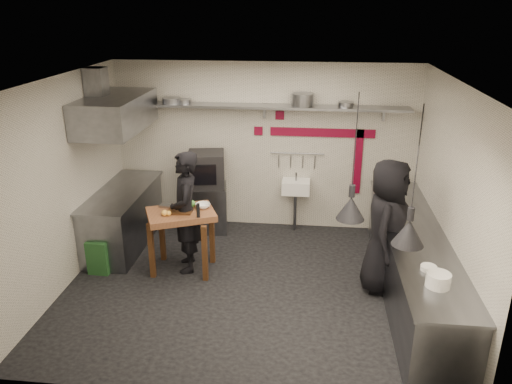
# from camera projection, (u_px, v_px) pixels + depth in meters

# --- Properties ---
(floor) EXTENTS (5.00, 5.00, 0.00)m
(floor) POSITION_uv_depth(u_px,v_px,m) (249.00, 286.00, 6.90)
(floor) COLOR black
(floor) RESTS_ON ground
(ceiling) EXTENTS (5.00, 5.00, 0.00)m
(ceiling) POSITION_uv_depth(u_px,v_px,m) (248.00, 81.00, 5.90)
(ceiling) COLOR silver
(ceiling) RESTS_ON floor
(wall_back) EXTENTS (5.00, 0.04, 2.80)m
(wall_back) POSITION_uv_depth(u_px,v_px,m) (264.00, 147.00, 8.35)
(wall_back) COLOR beige
(wall_back) RESTS_ON floor
(wall_front) EXTENTS (5.00, 0.04, 2.80)m
(wall_front) POSITION_uv_depth(u_px,v_px,m) (220.00, 274.00, 4.45)
(wall_front) COLOR beige
(wall_front) RESTS_ON floor
(wall_left) EXTENTS (0.04, 4.20, 2.80)m
(wall_left) POSITION_uv_depth(u_px,v_px,m) (63.00, 184.00, 6.66)
(wall_left) COLOR beige
(wall_left) RESTS_ON floor
(wall_right) EXTENTS (0.04, 4.20, 2.80)m
(wall_right) POSITION_uv_depth(u_px,v_px,m) (450.00, 199.00, 6.14)
(wall_right) COLOR beige
(wall_right) RESTS_ON floor
(red_band_horiz) EXTENTS (1.70, 0.02, 0.14)m
(red_band_horiz) POSITION_uv_depth(u_px,v_px,m) (322.00, 133.00, 8.13)
(red_band_horiz) COLOR maroon
(red_band_horiz) RESTS_ON wall_back
(red_band_vert) EXTENTS (0.14, 0.02, 1.10)m
(red_band_vert) POSITION_uv_depth(u_px,v_px,m) (357.00, 162.00, 8.24)
(red_band_vert) COLOR maroon
(red_band_vert) RESTS_ON wall_back
(red_tile_a) EXTENTS (0.14, 0.02, 0.14)m
(red_tile_a) POSITION_uv_depth(u_px,v_px,m) (280.00, 115.00, 8.10)
(red_tile_a) COLOR maroon
(red_tile_a) RESTS_ON wall_back
(red_tile_b) EXTENTS (0.14, 0.02, 0.14)m
(red_tile_b) POSITION_uv_depth(u_px,v_px,m) (258.00, 131.00, 8.24)
(red_tile_b) COLOR maroon
(red_tile_b) RESTS_ON wall_back
(back_shelf) EXTENTS (4.60, 0.34, 0.04)m
(back_shelf) POSITION_uv_depth(u_px,v_px,m) (264.00, 106.00, 7.92)
(back_shelf) COLOR slate
(back_shelf) RESTS_ON wall_back
(shelf_bracket_left) EXTENTS (0.04, 0.06, 0.24)m
(shelf_bracket_left) POSITION_uv_depth(u_px,v_px,m) (151.00, 108.00, 8.29)
(shelf_bracket_left) COLOR slate
(shelf_bracket_left) RESTS_ON wall_back
(shelf_bracket_mid) EXTENTS (0.04, 0.06, 0.24)m
(shelf_bracket_mid) POSITION_uv_depth(u_px,v_px,m) (264.00, 111.00, 8.10)
(shelf_bracket_mid) COLOR slate
(shelf_bracket_mid) RESTS_ON wall_back
(shelf_bracket_right) EXTENTS (0.04, 0.06, 0.24)m
(shelf_bracket_right) POSITION_uv_depth(u_px,v_px,m) (384.00, 113.00, 7.90)
(shelf_bracket_right) COLOR slate
(shelf_bracket_right) RESTS_ON wall_back
(pan_far_left) EXTENTS (0.33, 0.33, 0.09)m
(pan_far_left) POSITION_uv_depth(u_px,v_px,m) (171.00, 100.00, 8.05)
(pan_far_left) COLOR slate
(pan_far_left) RESTS_ON back_shelf
(pan_mid_left) EXTENTS (0.26, 0.26, 0.07)m
(pan_mid_left) POSITION_uv_depth(u_px,v_px,m) (184.00, 101.00, 8.04)
(pan_mid_left) COLOR slate
(pan_mid_left) RESTS_ON back_shelf
(stock_pot) EXTENTS (0.42, 0.42, 0.20)m
(stock_pot) POSITION_uv_depth(u_px,v_px,m) (303.00, 100.00, 7.81)
(stock_pot) COLOR slate
(stock_pot) RESTS_ON back_shelf
(pan_right) EXTENTS (0.30, 0.30, 0.08)m
(pan_right) POSITION_uv_depth(u_px,v_px,m) (346.00, 104.00, 7.77)
(pan_right) COLOR slate
(pan_right) RESTS_ON back_shelf
(oven_stand) EXTENTS (0.70, 0.65, 0.80)m
(oven_stand) POSITION_uv_depth(u_px,v_px,m) (209.00, 208.00, 8.47)
(oven_stand) COLOR slate
(oven_stand) RESTS_ON floor
(combi_oven) EXTENTS (0.67, 0.63, 0.58)m
(combi_oven) POSITION_uv_depth(u_px,v_px,m) (206.00, 169.00, 8.22)
(combi_oven) COLOR black
(combi_oven) RESTS_ON oven_stand
(oven_door) EXTENTS (0.47, 0.11, 0.46)m
(oven_door) POSITION_uv_depth(u_px,v_px,m) (203.00, 174.00, 8.02)
(oven_door) COLOR maroon
(oven_door) RESTS_ON combi_oven
(oven_glass) EXTENTS (0.38, 0.08, 0.34)m
(oven_glass) POSITION_uv_depth(u_px,v_px,m) (204.00, 175.00, 7.96)
(oven_glass) COLOR black
(oven_glass) RESTS_ON oven_door
(hand_sink) EXTENTS (0.46, 0.34, 0.22)m
(hand_sink) POSITION_uv_depth(u_px,v_px,m) (296.00, 187.00, 8.34)
(hand_sink) COLOR white
(hand_sink) RESTS_ON wall_back
(sink_tap) EXTENTS (0.03, 0.03, 0.14)m
(sink_tap) POSITION_uv_depth(u_px,v_px,m) (296.00, 177.00, 8.28)
(sink_tap) COLOR slate
(sink_tap) RESTS_ON hand_sink
(sink_drain) EXTENTS (0.06, 0.06, 0.66)m
(sink_drain) POSITION_uv_depth(u_px,v_px,m) (295.00, 212.00, 8.46)
(sink_drain) COLOR slate
(sink_drain) RESTS_ON floor
(utensil_rail) EXTENTS (0.90, 0.02, 0.02)m
(utensil_rail) POSITION_uv_depth(u_px,v_px,m) (297.00, 153.00, 8.28)
(utensil_rail) COLOR slate
(utensil_rail) RESTS_ON wall_back
(counter_right) EXTENTS (0.70, 3.80, 0.90)m
(counter_right) POSITION_uv_depth(u_px,v_px,m) (412.00, 266.00, 6.51)
(counter_right) COLOR slate
(counter_right) RESTS_ON floor
(counter_right_top) EXTENTS (0.76, 3.90, 0.03)m
(counter_right_top) POSITION_uv_depth(u_px,v_px,m) (416.00, 234.00, 6.35)
(counter_right_top) COLOR slate
(counter_right_top) RESTS_ON counter_right
(plate_stack) EXTENTS (0.27, 0.27, 0.15)m
(plate_stack) POSITION_uv_depth(u_px,v_px,m) (438.00, 280.00, 5.11)
(plate_stack) COLOR white
(plate_stack) RESTS_ON counter_right_top
(small_bowl_right) EXTENTS (0.23, 0.23, 0.05)m
(small_bowl_right) POSITION_uv_depth(u_px,v_px,m) (429.00, 268.00, 5.44)
(small_bowl_right) COLOR white
(small_bowl_right) RESTS_ON counter_right_top
(counter_left) EXTENTS (0.70, 1.90, 0.90)m
(counter_left) POSITION_uv_depth(u_px,v_px,m) (123.00, 218.00, 7.93)
(counter_left) COLOR slate
(counter_left) RESTS_ON floor
(counter_left_top) EXTENTS (0.76, 2.00, 0.03)m
(counter_left_top) POSITION_uv_depth(u_px,v_px,m) (121.00, 191.00, 7.77)
(counter_left_top) COLOR slate
(counter_left_top) RESTS_ON counter_left
(extractor_hood) EXTENTS (0.78, 1.60, 0.50)m
(extractor_hood) POSITION_uv_depth(u_px,v_px,m) (116.00, 113.00, 7.32)
(extractor_hood) COLOR slate
(extractor_hood) RESTS_ON ceiling
(hood_duct) EXTENTS (0.28, 0.28, 0.50)m
(hood_duct) POSITION_uv_depth(u_px,v_px,m) (96.00, 85.00, 7.20)
(hood_duct) COLOR slate
(hood_duct) RESTS_ON ceiling
(green_bin) EXTENTS (0.32, 0.32, 0.50)m
(green_bin) POSITION_uv_depth(u_px,v_px,m) (101.00, 255.00, 7.20)
(green_bin) COLOR #215123
(green_bin) RESTS_ON floor
(prep_table) EXTENTS (1.10, 0.96, 0.92)m
(prep_table) POSITION_uv_depth(u_px,v_px,m) (182.00, 241.00, 7.17)
(prep_table) COLOR brown
(prep_table) RESTS_ON floor
(cutting_board) EXTENTS (0.35, 0.26, 0.02)m
(cutting_board) POSITION_uv_depth(u_px,v_px,m) (180.00, 211.00, 6.99)
(cutting_board) COLOR #4B2B15
(cutting_board) RESTS_ON prep_table
(pepper_mill) EXTENTS (0.06, 0.06, 0.20)m
(pepper_mill) POSITION_uv_depth(u_px,v_px,m) (198.00, 210.00, 6.78)
(pepper_mill) COLOR black
(pepper_mill) RESTS_ON prep_table
(lemon_a) EXTENTS (0.09, 0.09, 0.09)m
(lemon_a) POSITION_uv_depth(u_px,v_px,m) (165.00, 213.00, 6.85)
(lemon_a) COLOR #FFB644
(lemon_a) RESTS_ON prep_table
(lemon_b) EXTENTS (0.08, 0.08, 0.07)m
(lemon_b) POSITION_uv_depth(u_px,v_px,m) (169.00, 213.00, 6.85)
(lemon_b) COLOR #FFB644
(lemon_b) RESTS_ON prep_table
(veg_ball) EXTENTS (0.12, 0.12, 0.10)m
(veg_ball) POSITION_uv_depth(u_px,v_px,m) (192.00, 204.00, 7.14)
(veg_ball) COLOR #499439
(veg_ball) RESTS_ON prep_table
(steel_tray) EXTENTS (0.20, 0.14, 0.03)m
(steel_tray) POSITION_uv_depth(u_px,v_px,m) (166.00, 206.00, 7.16)
(steel_tray) COLOR slate
(steel_tray) RESTS_ON prep_table
(bowl) EXTENTS (0.23, 0.23, 0.07)m
(bowl) POSITION_uv_depth(u_px,v_px,m) (203.00, 206.00, 7.11)
(bowl) COLOR white
(bowl) RESTS_ON prep_table
(heat_lamp_near) EXTENTS (0.39, 0.39, 1.44)m
(heat_lamp_near) POSITION_uv_depth(u_px,v_px,m) (354.00, 158.00, 5.43)
(heat_lamp_near) COLOR black
(heat_lamp_near) RESTS_ON ceiling
(heat_lamp_far) EXTENTS (0.42, 0.42, 1.44)m
(heat_lamp_far) POSITION_uv_depth(u_px,v_px,m) (415.00, 178.00, 4.83)
(heat_lamp_far) COLOR black
(heat_lamp_far) RESTS_ON ceiling
(chef_left) EXTENTS (0.57, 0.73, 1.77)m
(chef_left) POSITION_uv_depth(u_px,v_px,m) (186.00, 212.00, 7.06)
(chef_left) COLOR black
(chef_left) RESTS_ON floor
(chef_right) EXTENTS (0.80, 1.02, 1.84)m
(chef_right) POSITION_uv_depth(u_px,v_px,m) (386.00, 227.00, 6.53)
(chef_right) COLOR black
(chef_right) RESTS_ON floor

